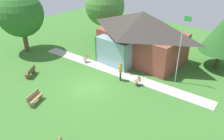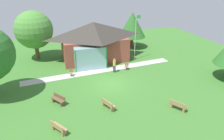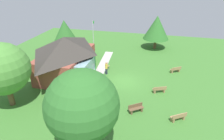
{
  "view_description": "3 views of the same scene",
  "coord_description": "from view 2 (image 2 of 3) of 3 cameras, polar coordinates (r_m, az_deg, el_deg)",
  "views": [
    {
      "loc": [
        12.42,
        -11.4,
        10.71
      ],
      "look_at": [
        0.54,
        2.41,
        0.91
      ],
      "focal_mm": 36.85,
      "sensor_mm": 36.0,
      "label": 1
    },
    {
      "loc": [
        -5.87,
        -18.6,
        10.39
      ],
      "look_at": [
        0.51,
        1.23,
        1.02
      ],
      "focal_mm": 33.24,
      "sensor_mm": 36.0,
      "label": 2
    },
    {
      "loc": [
        -20.54,
        -3.45,
        11.95
      ],
      "look_at": [
        0.67,
        1.79,
        1.03
      ],
      "focal_mm": 30.81,
      "sensor_mm": 36.0,
      "label": 3
    }
  ],
  "objects": [
    {
      "name": "patio_chair_lawn_spare",
      "position": [
        25.41,
        4.03,
        1.03
      ],
      "size": [
        0.59,
        0.59,
        0.86
      ],
      "rotation": [
        0.0,
        0.0,
        2.67
      ],
      "color": "#8C6B4C",
      "rests_on": "ground_plane"
    },
    {
      "name": "patio_chair_west",
      "position": [
        24.09,
        -11.24,
        -0.75
      ],
      "size": [
        0.55,
        0.55,
        0.86
      ],
      "rotation": [
        0.0,
        0.0,
        2.86
      ],
      "color": "#8C6B4C",
      "rests_on": "ground_plane"
    },
    {
      "name": "pavilion",
      "position": [
        27.95,
        -5.01,
        8.06
      ],
      "size": [
        9.38,
        6.81,
        5.09
      ],
      "color": "brown",
      "rests_on": "ground_plane"
    },
    {
      "name": "bench_front_left",
      "position": [
        16.07,
        -14.52,
        -15.16
      ],
      "size": [
        1.19,
        1.5,
        0.84
      ],
      "rotation": [
        0.0,
        0.0,
        5.29
      ],
      "color": "#9E7A51",
      "rests_on": "ground_plane"
    },
    {
      "name": "ground_plane",
      "position": [
        22.1,
        -0.28,
        -3.83
      ],
      "size": [
        44.0,
        44.0,
        0.0
      ],
      "primitive_type": "plane",
      "color": "#3D752D"
    },
    {
      "name": "bench_front_center",
      "position": [
        18.02,
        -1.12,
        -9.47
      ],
      "size": [
        0.97,
        1.56,
        0.84
      ],
      "rotation": [
        0.0,
        0.0,
        5.1
      ],
      "color": "#9E7A51",
      "rests_on": "ground_plane"
    },
    {
      "name": "footpath",
      "position": [
        25.23,
        -2.78,
        -0.1
      ],
      "size": [
        18.64,
        2.79,
        0.03
      ],
      "primitive_type": "cube",
      "rotation": [
        0.0,
        0.0,
        0.08
      ],
      "color": "#BCB7B2",
      "rests_on": "ground_plane"
    },
    {
      "name": "tree_behind_pavilion_right",
      "position": [
        33.11,
        5.6,
        12.31
      ],
      "size": [
        4.23,
        4.23,
        5.55
      ],
      "color": "brown",
      "rests_on": "ground_plane"
    },
    {
      "name": "bench_mid_left",
      "position": [
        19.28,
        -14.52,
        -7.88
      ],
      "size": [
        1.22,
        1.48,
        0.84
      ],
      "rotation": [
        0.0,
        0.0,
        2.18
      ],
      "color": "brown",
      "rests_on": "ground_plane"
    },
    {
      "name": "tree_behind_pavilion_left",
      "position": [
        29.61,
        -20.72,
        10.28
      ],
      "size": [
        4.97,
        4.97,
        6.54
      ],
      "color": "brown",
      "rests_on": "ground_plane"
    },
    {
      "name": "visitor_on_path",
      "position": [
        24.35,
        0.66,
        1.58
      ],
      "size": [
        0.34,
        0.34,
        1.74
      ],
      "rotation": [
        0.0,
        0.0,
        2.35
      ],
      "color": "#2D3347",
      "rests_on": "ground_plane"
    },
    {
      "name": "bench_front_right",
      "position": [
        18.73,
        17.69,
        -9.33
      ],
      "size": [
        1.18,
        1.5,
        0.84
      ],
      "rotation": [
        0.0,
        0.0,
        5.29
      ],
      "color": "#9E7A51",
      "rests_on": "ground_plane"
    },
    {
      "name": "flagpole",
      "position": [
        27.62,
        6.51,
        9.34
      ],
      "size": [
        0.64,
        0.08,
        6.15
      ],
      "color": "silver",
      "rests_on": "ground_plane"
    }
  ]
}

